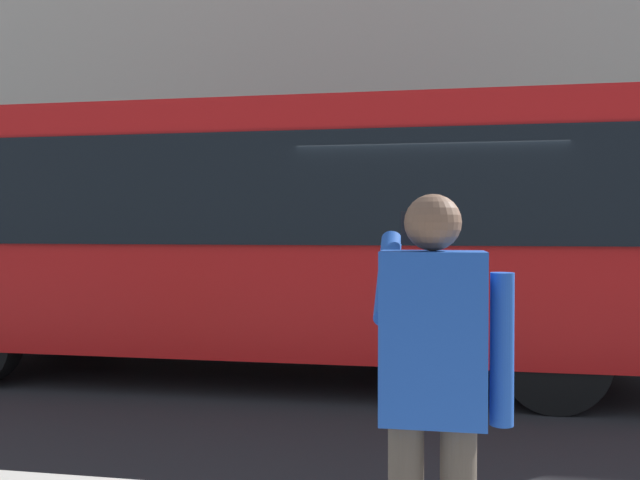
{
  "coord_description": "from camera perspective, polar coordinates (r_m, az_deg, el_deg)",
  "views": [
    {
      "loc": [
        -0.03,
        7.23,
        1.72
      ],
      "look_at": [
        1.22,
        0.04,
        1.58
      ],
      "focal_mm": 36.23,
      "sensor_mm": 36.0,
      "label": 1
    }
  ],
  "objects": [
    {
      "name": "pedestrian_photographer",
      "position": [
        2.59,
        9.97,
        -11.84
      ],
      "size": [
        0.53,
        0.52,
        1.7
      ],
      "color": "#4C4238",
      "rests_on": "sidewalk_curb"
    },
    {
      "name": "red_bus",
      "position": [
        7.57,
        -4.71,
        0.85
      ],
      "size": [
        9.05,
        2.54,
        3.08
      ],
      "color": "red",
      "rests_on": "ground_plane"
    },
    {
      "name": "building_facade_far",
      "position": [
        14.66,
        9.82,
        18.04
      ],
      "size": [
        28.0,
        1.55,
        12.0
      ],
      "color": "beige",
      "rests_on": "ground_plane"
    },
    {
      "name": "ground_plane",
      "position": [
        7.43,
        9.55,
        -12.27
      ],
      "size": [
        60.0,
        60.0,
        0.0
      ],
      "primitive_type": "plane",
      "color": "#232326"
    }
  ]
}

